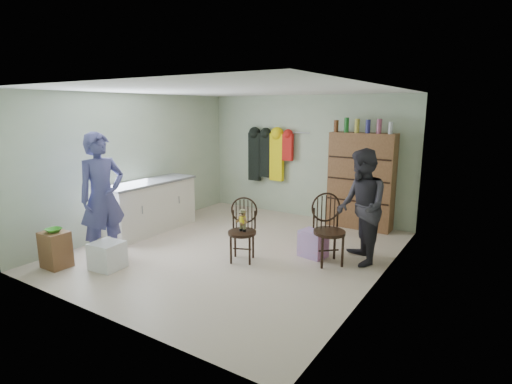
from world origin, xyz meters
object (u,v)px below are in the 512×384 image
Objects in this scene: counter at (150,206)px; chair_far at (328,226)px; dresser at (361,180)px; chair_front at (243,226)px.

chair_far is at bearing 5.25° from counter.
counter is at bearing 142.64° from chair_far.
dresser reaches higher than counter.
chair_far reaches higher than chair_front.
dresser reaches higher than chair_front.
dresser is at bearing 47.25° from chair_front.
chair_far is 0.50× the size of dresser.
dresser is at bearing 52.52° from chair_far.
chair_far reaches higher than counter.
counter is at bearing -144.31° from dresser.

